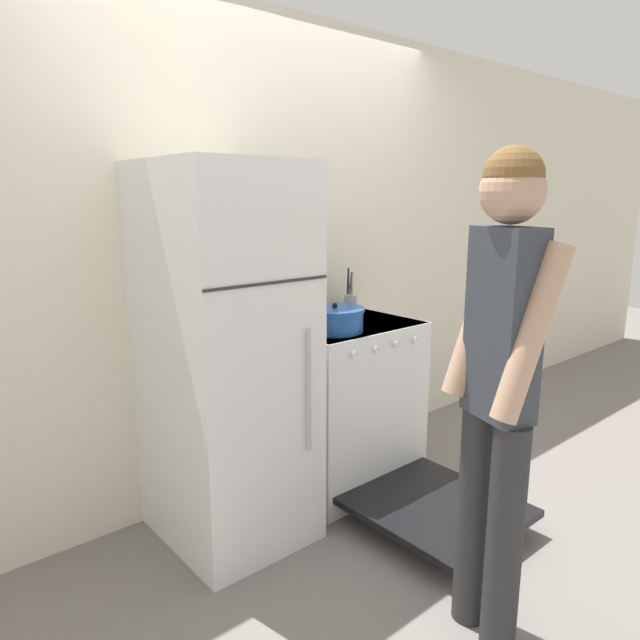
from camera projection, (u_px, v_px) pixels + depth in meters
ground_plane at (267, 474)px, 3.35m from camera, size 14.00×14.00×0.00m
wall_back at (259, 257)px, 3.10m from camera, size 10.00×0.06×2.55m
refrigerator at (226, 357)px, 2.61m from camera, size 0.61×0.73×1.75m
stove_range at (346, 405)px, 3.18m from camera, size 0.75×1.37×0.92m
dutch_oven_pot at (335, 319)px, 2.90m from camera, size 0.34×0.30×0.15m
tea_kettle at (305, 310)px, 3.09m from camera, size 0.22×0.17×0.23m
utensil_jar at (350, 302)px, 3.31m from camera, size 0.08×0.08×0.27m
person at (499, 377)px, 1.93m from camera, size 0.36×0.42×1.76m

